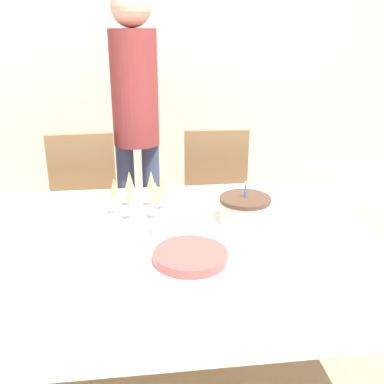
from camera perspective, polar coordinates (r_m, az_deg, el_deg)
The scene contains 13 objects.
ground_plane at distance 2.29m, azimuth -3.79°, elevation -22.31°, with size 12.00×12.00×0.00m, color tan.
wall_back at distance 3.56m, azimuth -6.28°, elevation 17.21°, with size 8.00×0.05×2.70m.
dining_table at distance 1.91m, azimuth -4.24°, elevation -8.00°, with size 1.82×1.12×0.74m.
dining_chair_far_left at distance 2.78m, azimuth -13.57°, elevation -1.97°, with size 0.44×0.44×0.94m.
dining_chair_far_right at distance 2.80m, azimuth 3.22°, elevation -1.23°, with size 0.45×0.45×0.94m.
birthday_cake at distance 1.97m, azimuth 6.71°, elevation -2.16°, with size 0.22×0.22×0.18m.
champagne_tray at distance 2.02m, azimuth -6.48°, elevation -0.71°, with size 0.33×0.33×0.18m.
plate_stack_main at distance 1.65m, azimuth -0.20°, elevation -8.14°, with size 0.27×0.27×0.03m.
plate_stack_dessert at distance 1.88m, azimuth -1.99°, elevation -4.56°, with size 0.22×0.22×0.03m.
cake_knife at distance 1.84m, azimuth 8.16°, elevation -5.74°, with size 0.29×0.10×0.00m.
fork_pile at distance 1.77m, azimuth -16.25°, elevation -7.18°, with size 0.18×0.09×0.02m.
napkin_pile at distance 1.92m, azimuth -16.51°, elevation -5.16°, with size 0.15×0.15×0.01m.
person_standing at distance 2.78m, azimuth -7.20°, elevation 10.47°, with size 0.28×0.28×1.76m.
Camera 1 is at (-0.07, -1.67, 1.56)m, focal length 42.00 mm.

